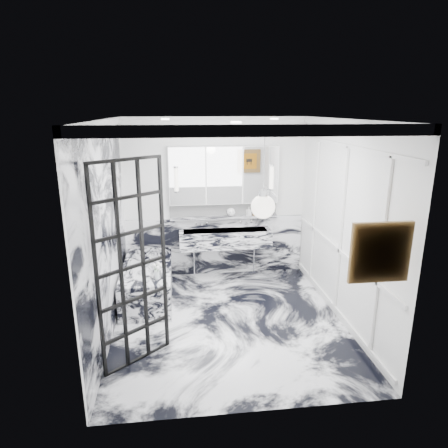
{
  "coord_description": "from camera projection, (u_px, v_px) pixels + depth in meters",
  "views": [
    {
      "loc": [
        -0.67,
        -5.06,
        2.92
      ],
      "look_at": [
        0.0,
        0.5,
        1.3
      ],
      "focal_mm": 32.0,
      "sensor_mm": 36.0,
      "label": 1
    }
  ],
  "objects": [
    {
      "name": "panel_molding",
      "position": [
        341.0,
        230.0,
        5.54
      ],
      "size": [
        0.03,
        3.4,
        2.3
      ],
      "primitive_type": "cube",
      "color": "white",
      "rests_on": "floor"
    },
    {
      "name": "wall_back",
      "position": [
        215.0,
        198.0,
        7.04
      ],
      "size": [
        3.6,
        0.0,
        3.6
      ],
      "primitive_type": "plane",
      "rotation": [
        1.57,
        0.0,
        0.0
      ],
      "color": "white",
      "rests_on": "floor"
    },
    {
      "name": "amber_bottle",
      "position": [
        254.0,
        213.0,
        7.11
      ],
      "size": [
        0.04,
        0.04,
        0.1
      ],
      "primitive_type": "cylinder",
      "color": "#8C5919",
      "rests_on": "ledge"
    },
    {
      "name": "flower_vase",
      "position": [
        157.0,
        275.0,
        5.78
      ],
      "size": [
        0.08,
        0.08,
        0.12
      ],
      "primitive_type": "cylinder",
      "color": "silver",
      "rests_on": "bathtub"
    },
    {
      "name": "subway_tile",
      "position": [
        224.0,
        209.0,
        7.1
      ],
      "size": [
        1.9,
        0.03,
        0.23
      ],
      "primitive_type": "cube",
      "color": "white",
      "rests_on": "wall_back"
    },
    {
      "name": "mirror_cabinet",
      "position": [
        224.0,
        175.0,
        6.87
      ],
      "size": [
        1.9,
        0.16,
        1.0
      ],
      "primitive_type": "cube",
      "color": "white",
      "rests_on": "wall_back"
    },
    {
      "name": "wall_front",
      "position": [
        254.0,
        284.0,
        3.61
      ],
      "size": [
        3.6,
        0.0,
        3.6
      ],
      "primitive_type": "plane",
      "rotation": [
        -1.57,
        0.0,
        0.0
      ],
      "color": "white",
      "rests_on": "floor"
    },
    {
      "name": "wall_left",
      "position": [
        106.0,
        232.0,
        5.14
      ],
      "size": [
        0.0,
        3.6,
        3.6
      ],
      "primitive_type": "plane",
      "rotation": [
        1.57,
        0.0,
        1.57
      ],
      "color": "white",
      "rests_on": "floor"
    },
    {
      "name": "soap_bottle_a",
      "position": [
        257.0,
        209.0,
        7.1
      ],
      "size": [
        0.11,
        0.11,
        0.23
      ],
      "primitive_type": "imported",
      "rotation": [
        0.0,
        0.0,
        -0.31
      ],
      "color": "#8C5919",
      "rests_on": "ledge"
    },
    {
      "name": "bathtub",
      "position": [
        148.0,
        281.0,
        6.36
      ],
      "size": [
        0.75,
        1.65,
        0.55
      ],
      "primitive_type": "cube",
      "color": "silver",
      "rests_on": "floor"
    },
    {
      "name": "artwork",
      "position": [
        380.0,
        252.0,
        3.72
      ],
      "size": [
        0.49,
        0.05,
        0.49
      ],
      "primitive_type": "cube",
      "color": "#B37912",
      "rests_on": "wall_front"
    },
    {
      "name": "trough_sink",
      "position": [
        225.0,
        238.0,
        7.01
      ],
      "size": [
        1.6,
        0.45,
        0.3
      ],
      "primitive_type": "cube",
      "color": "silver",
      "rests_on": "wall_back"
    },
    {
      "name": "crittall_door",
      "position": [
        132.0,
        267.0,
        4.5
      ],
      "size": [
        0.71,
        0.58,
        2.41
      ],
      "primitive_type": null,
      "rotation": [
        0.0,
        0.0,
        0.68
      ],
      "color": "black",
      "rests_on": "floor"
    },
    {
      "name": "marble_clad_left",
      "position": [
        107.0,
        236.0,
        5.16
      ],
      "size": [
        0.02,
        3.56,
        2.68
      ],
      "primitive_type": "cube",
      "color": "silver",
      "rests_on": "floor"
    },
    {
      "name": "floor",
      "position": [
        228.0,
        321.0,
        5.72
      ],
      "size": [
        3.6,
        3.6,
        0.0
      ],
      "primitive_type": "plane",
      "color": "silver",
      "rests_on": "ground"
    },
    {
      "name": "marble_clad_back",
      "position": [
        215.0,
        246.0,
        7.26
      ],
      "size": [
        3.18,
        0.05,
        1.05
      ],
      "primitive_type": "cube",
      "color": "silver",
      "rests_on": "floor"
    },
    {
      "name": "sconce_left",
      "position": [
        176.0,
        180.0,
        6.7
      ],
      "size": [
        0.07,
        0.07,
        0.4
      ],
      "primitive_type": "cylinder",
      "color": "white",
      "rests_on": "mirror_cabinet"
    },
    {
      "name": "soap_bottle_b",
      "position": [
        249.0,
        211.0,
        7.09
      ],
      "size": [
        0.1,
        0.1,
        0.16
      ],
      "primitive_type": "imported",
      "rotation": [
        0.0,
        0.0,
        0.43
      ],
      "color": "#4C4C51",
      "rests_on": "ledge"
    },
    {
      "name": "face_pot",
      "position": [
        231.0,
        212.0,
        7.05
      ],
      "size": [
        0.15,
        0.15,
        0.15
      ],
      "primitive_type": "sphere",
      "color": "white",
      "rests_on": "ledge"
    },
    {
      "name": "soap_bottle_c",
      "position": [
        269.0,
        210.0,
        7.13
      ],
      "size": [
        0.14,
        0.14,
        0.17
      ],
      "primitive_type": "imported",
      "rotation": [
        0.0,
        0.0,
        0.05
      ],
      "color": "silver",
      "rests_on": "ledge"
    },
    {
      "name": "sconce_right",
      "position": [
        272.0,
        178.0,
        6.89
      ],
      "size": [
        0.07,
        0.07,
        0.4
      ],
      "primitive_type": "cylinder",
      "color": "white",
      "rests_on": "mirror_cabinet"
    },
    {
      "name": "ledge",
      "position": [
        224.0,
        217.0,
        7.08
      ],
      "size": [
        1.9,
        0.14,
        0.04
      ],
      "primitive_type": "cube",
      "color": "silver",
      "rests_on": "wall_back"
    },
    {
      "name": "wall_right",
      "position": [
        343.0,
        223.0,
        5.51
      ],
      "size": [
        0.0,
        3.6,
        3.6
      ],
      "primitive_type": "plane",
      "rotation": [
        1.57,
        0.0,
        -1.57
      ],
      "color": "white",
      "rests_on": "floor"
    },
    {
      "name": "pendant_light",
      "position": [
        263.0,
        207.0,
        3.96
      ],
      "size": [
        0.24,
        0.24,
        0.24
      ],
      "primitive_type": "sphere",
      "color": "white",
      "rests_on": "ceiling"
    },
    {
      "name": "ceiling",
      "position": [
        229.0,
        119.0,
        4.94
      ],
      "size": [
        3.6,
        3.6,
        0.0
      ],
      "primitive_type": "plane",
      "rotation": [
        3.14,
        0.0,
        0.0
      ],
      "color": "white",
      "rests_on": "wall_back"
    }
  ]
}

